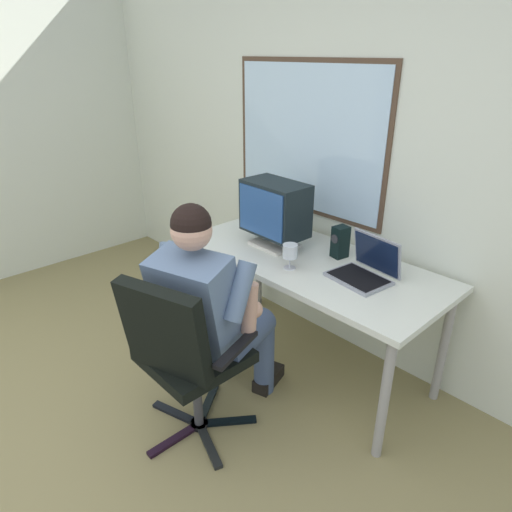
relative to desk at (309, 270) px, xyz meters
The scene contains 8 objects.
wall_rear 0.81m from the desk, 73.27° to the left, with size 5.69×0.08×2.69m.
desk is the anchor object (origin of this frame).
office_chair 0.94m from the desk, 89.55° to the right, with size 0.62×0.59×0.96m.
person_seated 0.70m from the desk, 94.60° to the right, with size 0.64×0.82×1.26m.
crt_monitor 0.42m from the desk, behind, with size 0.42×0.25×0.41m.
laptop 0.39m from the desk, ahead, with size 0.34×0.31×0.23m.
wine_glass 0.25m from the desk, 88.38° to the right, with size 0.08×0.08×0.15m.
desk_speaker 0.25m from the desk, 56.52° to the left, with size 0.09×0.10×0.19m.
Camera 1 is at (1.40, -0.13, 1.87)m, focal length 31.59 mm.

